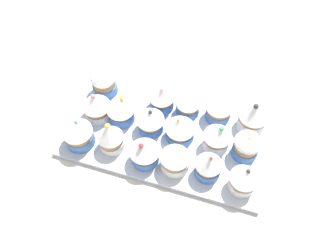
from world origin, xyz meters
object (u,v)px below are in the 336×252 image
at_px(cupcake_3, 162,97).
at_px(cupcake_8, 150,120).
at_px(cupcake_16, 78,132).
at_px(cupcake_4, 104,82).
at_px(cupcake_6, 217,137).
at_px(cupcake_12, 209,165).
at_px(cupcake_11, 244,179).
at_px(cupcake_2, 188,103).
at_px(cupcake_9, 120,109).
at_px(cupcake_15, 110,137).
at_px(cupcake_7, 180,128).
at_px(cupcake_13, 175,158).
at_px(cupcake_5, 247,145).
at_px(cupcake_10, 96,105).
at_px(cupcake_0, 254,116).
at_px(cupcake_1, 219,107).
at_px(baking_tray, 168,135).
at_px(cupcake_14, 144,152).

relative_size(cupcake_3, cupcake_8, 1.00).
height_order(cupcake_3, cupcake_16, cupcake_16).
xyz_separation_m(cupcake_4, cupcake_6, (-0.28, 0.07, 0.00)).
bearing_deg(cupcake_12, cupcake_6, -91.40).
bearing_deg(cupcake_11, cupcake_12, -6.90).
bearing_deg(cupcake_2, cupcake_9, 24.41).
distance_m(cupcake_2, cupcake_15, 0.19).
distance_m(cupcake_7, cupcake_13, 0.07).
xyz_separation_m(cupcake_5, cupcake_7, (0.14, 0.00, 0.00)).
xyz_separation_m(cupcake_8, cupcake_10, (0.12, -0.00, 0.00)).
distance_m(cupcake_0, cupcake_11, 0.15).
distance_m(cupcake_3, cupcake_8, 0.07).
bearing_deg(cupcake_11, cupcake_4, -22.33).
bearing_deg(cupcake_9, cupcake_6, 178.18).
bearing_deg(cupcake_10, cupcake_4, -81.21).
relative_size(cupcake_3, cupcake_11, 0.95).
relative_size(cupcake_9, cupcake_10, 1.04).
bearing_deg(cupcake_1, baking_tray, 38.20).
xyz_separation_m(cupcake_2, cupcake_11, (-0.15, 0.14, 0.00)).
bearing_deg(cupcake_15, cupcake_6, -163.09).
relative_size(cupcake_1, cupcake_3, 1.05).
bearing_deg(cupcake_15, cupcake_8, -135.42).
relative_size(cupcake_13, cupcake_16, 0.93).
distance_m(cupcake_8, cupcake_12, 0.16).
bearing_deg(cupcake_5, cupcake_11, 95.96).
bearing_deg(cupcake_6, cupcake_12, 88.60).
height_order(cupcake_6, cupcake_12, cupcake_6).
relative_size(cupcake_6, cupcake_11, 1.05).
height_order(cupcake_0, cupcake_4, cupcake_0).
distance_m(cupcake_6, cupcake_9, 0.21).
distance_m(cupcake_1, cupcake_11, 0.17).
xyz_separation_m(cupcake_1, cupcake_15, (0.20, 0.14, 0.00)).
bearing_deg(cupcake_5, cupcake_7, 0.74).
relative_size(cupcake_5, cupcake_11, 0.90).
distance_m(cupcake_4, cupcake_14, 0.21).
bearing_deg(cupcake_11, cupcake_7, -26.76).
height_order(cupcake_4, cupcake_8, cupcake_8).
relative_size(cupcake_7, cupcake_16, 0.91).
bearing_deg(cupcake_12, cupcake_5, -133.15).
relative_size(cupcake_7, cupcake_13, 0.97).
height_order(cupcake_7, cupcake_13, cupcake_13).
distance_m(cupcake_6, cupcake_11, 0.10).
bearing_deg(cupcake_4, cupcake_1, -178.83).
bearing_deg(cupcake_4, cupcake_7, 161.17).
xyz_separation_m(cupcake_12, cupcake_14, (0.13, 0.01, -0.00)).
bearing_deg(baking_tray, cupcake_15, 31.98).
xyz_separation_m(cupcake_14, cupcake_15, (0.08, -0.01, 0.00)).
bearing_deg(cupcake_0, cupcake_14, 37.17).
relative_size(baking_tray, cupcake_2, 6.72).
xyz_separation_m(cupcake_0, cupcake_10, (0.33, 0.07, -0.00)).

